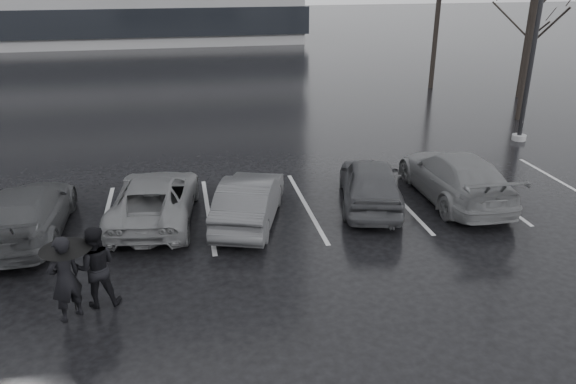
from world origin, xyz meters
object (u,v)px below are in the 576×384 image
(pedestrian_left, at_px, (65,278))
(tree_north, at_px, (438,8))
(tree_ne, at_px, (529,27))
(lamp_post, at_px, (538,21))
(car_main, at_px, (370,183))
(car_east, at_px, (455,176))
(car_west_c, at_px, (27,212))
(pedestrian_right, at_px, (96,267))
(car_west_a, at_px, (249,200))
(car_west_b, at_px, (155,199))
(tree_east, at_px, (533,26))

(pedestrian_left, height_order, tree_north, tree_north)
(tree_ne, bearing_deg, lamp_post, -121.80)
(tree_ne, xyz_separation_m, tree_north, (-3.50, 3.00, 0.75))
(car_main, distance_m, tree_north, 17.47)
(car_main, bearing_deg, lamp_post, -133.77)
(car_main, bearing_deg, car_east, -166.31)
(car_west_c, bearing_deg, car_main, -178.76)
(lamp_post, xyz_separation_m, tree_north, (0.76, 9.87, -0.25))
(car_main, xyz_separation_m, pedestrian_right, (-7.06, -3.76, 0.17))
(car_east, bearing_deg, tree_ne, -127.96)
(car_east, bearing_deg, lamp_post, -135.88)
(car_west_a, relative_size, pedestrian_left, 2.19)
(lamp_post, relative_size, tree_ne, 1.40)
(car_west_c, bearing_deg, tree_ne, -150.45)
(car_west_c, distance_m, pedestrian_right, 4.17)
(car_west_a, bearing_deg, lamp_post, -136.88)
(car_west_a, height_order, pedestrian_left, pedestrian_left)
(pedestrian_right, bearing_deg, tree_north, -133.73)
(pedestrian_left, relative_size, pedestrian_right, 1.03)
(car_west_b, relative_size, tree_east, 0.56)
(tree_east, bearing_deg, car_west_b, -153.96)
(car_main, relative_size, tree_north, 0.48)
(tree_north, bearing_deg, lamp_post, -94.39)
(car_west_b, xyz_separation_m, tree_ne, (18.11, 11.63, 2.88))
(car_west_c, xyz_separation_m, lamp_post, (17.00, 5.09, 3.84))
(pedestrian_left, xyz_separation_m, tree_ne, (19.67, 15.95, 2.61))
(car_east, relative_size, lamp_post, 0.50)
(car_west_c, height_order, tree_east, tree_east)
(car_west_a, xyz_separation_m, car_west_c, (-5.63, 0.29, 0.01))
(car_east, distance_m, pedestrian_left, 10.97)
(car_west_b, bearing_deg, tree_north, -128.00)
(car_west_b, height_order, tree_ne, tree_ne)
(car_west_b, relative_size, pedestrian_right, 2.59)
(car_west_a, distance_m, car_east, 6.12)
(tree_north, bearing_deg, tree_ne, -40.60)
(car_west_c, relative_size, car_east, 0.93)
(car_main, height_order, car_west_b, car_main)
(car_west_b, bearing_deg, pedestrian_left, 77.11)
(pedestrian_right, relative_size, tree_east, 0.22)
(car_west_c, bearing_deg, lamp_post, -163.14)
(car_west_a, xyz_separation_m, tree_ne, (15.63, 12.25, 2.86))
(car_west_c, xyz_separation_m, car_east, (11.74, 0.15, 0.05))
(car_west_b, xyz_separation_m, pedestrian_right, (-1.04, -3.92, 0.24))
(car_main, relative_size, lamp_post, 0.41)
(lamp_post, xyz_separation_m, tree_east, (1.76, 2.87, -0.50))
(pedestrian_left, height_order, lamp_post, lamp_post)
(car_main, height_order, pedestrian_right, pedestrian_right)
(car_west_c, distance_m, car_east, 11.74)
(car_east, distance_m, tree_ne, 15.42)
(tree_north, bearing_deg, car_main, -120.16)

